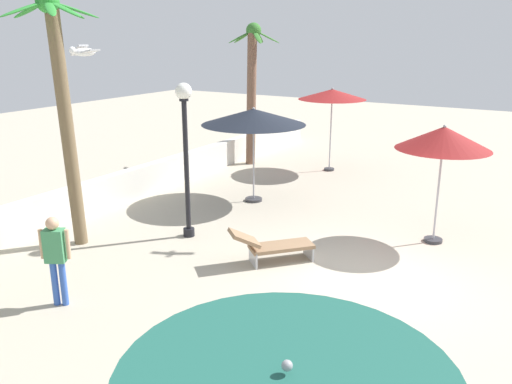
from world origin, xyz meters
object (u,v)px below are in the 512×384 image
at_px(patio_umbrella_1, 443,139).
at_px(lamp_post_1, 185,141).
at_px(palm_tree_0, 62,95).
at_px(seagull_0, 83,51).
at_px(palm_tree_1, 252,81).
at_px(guest_0, 56,252).
at_px(patio_umbrella_2, 332,95).
at_px(lounge_chair_0, 272,245).
at_px(patio_umbrella_3, 254,117).

distance_m(patio_umbrella_1, lamp_post_1, 5.98).
bearing_deg(palm_tree_0, patio_umbrella_1, -57.85).
bearing_deg(seagull_0, palm_tree_1, 20.25).
bearing_deg(guest_0, patio_umbrella_2, -1.03).
bearing_deg(patio_umbrella_1, palm_tree_0, 122.15).
xyz_separation_m(patio_umbrella_1, lounge_chair_0, (-3.07, 2.77, -2.13)).
height_order(patio_umbrella_1, palm_tree_1, palm_tree_1).
distance_m(patio_umbrella_1, guest_0, 8.63).
height_order(lounge_chair_0, guest_0, guest_0).
height_order(palm_tree_0, guest_0, palm_tree_0).
height_order(lounge_chair_0, seagull_0, seagull_0).
relative_size(palm_tree_0, palm_tree_1, 1.10).
relative_size(patio_umbrella_3, lounge_chair_0, 1.74).
bearing_deg(palm_tree_1, lamp_post_1, -159.99).
height_order(patio_umbrella_1, patio_umbrella_3, patio_umbrella_1).
bearing_deg(patio_umbrella_2, seagull_0, -174.06).
bearing_deg(palm_tree_0, guest_0, -136.27).
bearing_deg(guest_0, lamp_post_1, 1.79).
height_order(palm_tree_0, lamp_post_1, palm_tree_0).
bearing_deg(patio_umbrella_3, lounge_chair_0, -143.76).
height_order(patio_umbrella_1, seagull_0, seagull_0).
relative_size(patio_umbrella_2, lamp_post_1, 0.80).
bearing_deg(lounge_chair_0, seagull_0, 166.58).
bearing_deg(lamp_post_1, palm_tree_0, 132.98).
bearing_deg(palm_tree_0, seagull_0, -124.32).
relative_size(lounge_chair_0, seagull_0, 1.74).
xyz_separation_m(patio_umbrella_2, patio_umbrella_3, (-4.61, 0.46, -0.23)).
xyz_separation_m(lounge_chair_0, seagull_0, (-3.93, 0.94, 4.19)).
bearing_deg(patio_umbrella_2, palm_tree_1, 98.26).
bearing_deg(patio_umbrella_2, lounge_chair_0, -165.04).
height_order(patio_umbrella_3, guest_0, patio_umbrella_3).
height_order(patio_umbrella_1, guest_0, patio_umbrella_1).
xyz_separation_m(patio_umbrella_3, lamp_post_1, (-3.31, -0.12, -0.12)).
relative_size(patio_umbrella_2, palm_tree_0, 0.53).
bearing_deg(palm_tree_1, lounge_chair_0, -145.99).
bearing_deg(patio_umbrella_1, patio_umbrella_3, 84.06).
distance_m(palm_tree_0, lounge_chair_0, 5.68).
relative_size(patio_umbrella_1, palm_tree_1, 0.54).
distance_m(patio_umbrella_3, palm_tree_0, 5.54).
bearing_deg(palm_tree_0, patio_umbrella_2, -13.26).
relative_size(patio_umbrella_1, patio_umbrella_3, 0.94).
relative_size(patio_umbrella_2, lounge_chair_0, 1.73).
bearing_deg(lounge_chair_0, lamp_post_1, 82.71).
xyz_separation_m(patio_umbrella_2, palm_tree_1, (-0.44, 3.06, 0.39)).
distance_m(palm_tree_1, guest_0, 12.00).
height_order(patio_umbrella_1, palm_tree_0, palm_tree_0).
relative_size(patio_umbrella_1, guest_0, 1.65).
bearing_deg(lounge_chair_0, patio_umbrella_3, 36.24).
bearing_deg(patio_umbrella_1, palm_tree_1, 59.52).
bearing_deg(patio_umbrella_3, patio_umbrella_2, -5.73).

